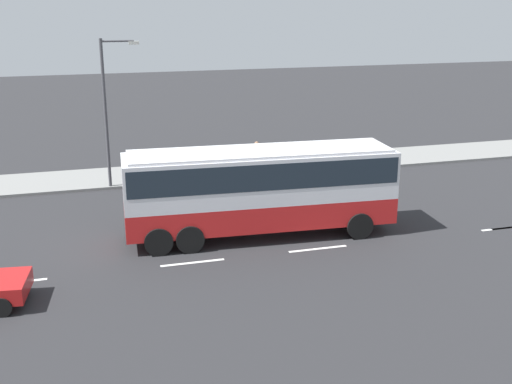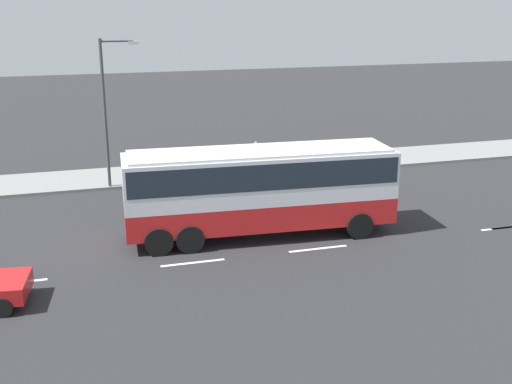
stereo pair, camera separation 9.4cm
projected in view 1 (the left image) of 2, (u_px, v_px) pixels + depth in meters
The scene contains 6 objects.
ground_plane at pixel (261, 230), 27.13m from camera, with size 120.00×120.00×0.00m, color #28282B.
sidewalk_curb at pixel (212, 170), 36.01m from camera, with size 80.00×4.00×0.15m, color gray.
lane_centreline at pixel (396, 240), 25.95m from camera, with size 40.55×0.16×0.01m.
coach_bus at pixel (260, 183), 25.83m from camera, with size 11.05×3.28×3.63m.
pedestrian_near_curb at pixel (257, 155), 35.07m from camera, with size 0.32×0.32×1.74m.
street_lamp at pixel (109, 103), 31.64m from camera, with size 1.90×0.24×7.40m.
Camera 1 is at (-7.17, -24.43, 9.50)m, focal length 44.89 mm.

